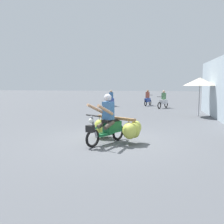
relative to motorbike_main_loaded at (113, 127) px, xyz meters
The scene contains 6 objects.
ground_plane 0.48m from the motorbike_main_loaded, 14.75° to the right, with size 120.00×120.00×0.00m, color #56595E.
motorbike_main_loaded is the anchor object (origin of this frame).
motorbike_distant_ahead_left 12.58m from the motorbike_main_loaded, 101.27° to the left, with size 0.52×1.61×1.40m.
motorbike_distant_ahead_right 11.67m from the motorbike_main_loaded, 80.51° to the left, with size 0.91×1.45×1.40m.
motorbike_distant_far_ahead 13.48m from the motorbike_main_loaded, 87.38° to the left, with size 0.69×1.56×1.40m.
market_umbrella_near_shop 8.11m from the motorbike_main_loaded, 61.06° to the left, with size 1.90×1.90×2.27m.
Camera 1 is at (1.35, -7.52, 1.88)m, focal length 37.78 mm.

